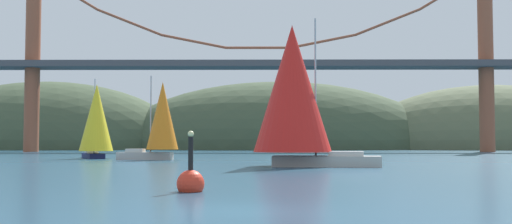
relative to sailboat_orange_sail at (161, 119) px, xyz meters
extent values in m
plane|color=navy|center=(10.32, -45.75, -4.35)|extent=(360.00, 360.00, 0.00)
ellipsoid|color=#425138|center=(15.32, 89.25, -4.35)|extent=(85.94, 44.00, 34.87)
ellipsoid|color=#5B6647|center=(70.32, 89.25, -4.35)|extent=(71.18, 44.00, 33.12)
ellipsoid|color=#425138|center=(-44.68, 89.25, -4.35)|extent=(72.62, 44.00, 35.00)
cylinder|color=brown|center=(-33.25, 49.25, 13.09)|extent=(2.80, 2.80, 34.88)
cylinder|color=brown|center=(53.88, 49.25, 13.09)|extent=(2.80, 2.80, 34.88)
cube|color=#47474C|center=(10.32, 49.25, 12.32)|extent=(123.13, 6.00, 1.20)
cylinder|color=brown|center=(-14.57, 49.25, 20.60)|extent=(12.63, 0.50, 5.43)
cylinder|color=brown|center=(-2.13, 49.25, 16.88)|extent=(12.54, 0.50, 2.97)
cylinder|color=brown|center=(10.32, 49.25, 15.63)|extent=(12.45, 0.50, 0.50)
cylinder|color=brown|center=(22.77, 49.25, 16.88)|extent=(12.54, 0.50, 2.97)
cylinder|color=brown|center=(35.21, 49.25, 20.60)|extent=(12.63, 0.50, 5.43)
cube|color=#B7B2A8|center=(-1.69, 0.16, -3.94)|extent=(6.00, 2.14, 0.83)
cube|color=beige|center=(-2.74, 0.26, -3.35)|extent=(1.99, 1.38, 0.36)
cylinder|color=#B2B2B7|center=(-1.10, 0.11, 0.58)|extent=(0.14, 0.14, 8.21)
cone|color=orange|center=(0.18, -0.02, 0.39)|extent=(3.71, 3.71, 7.24)
cube|color=#B7B2A8|center=(15.80, -16.82, -3.93)|extent=(8.56, 3.56, 0.85)
cube|color=beige|center=(17.28, -17.03, -3.32)|extent=(2.89, 2.18, 0.36)
cylinder|color=#B2B2B7|center=(14.98, -16.70, 1.91)|extent=(0.14, 0.14, 10.82)
cone|color=red|center=(13.17, -16.44, 1.82)|extent=(6.96, 6.96, 10.05)
cube|color=#191E4C|center=(-9.16, 6.82, -4.06)|extent=(4.36, 6.80, 0.58)
cube|color=beige|center=(-9.66, 7.92, -3.60)|extent=(2.10, 2.49, 0.36)
cylinder|color=#B2B2B7|center=(-8.89, 6.22, 0.62)|extent=(0.14, 0.14, 8.79)
cone|color=yellow|center=(-8.28, 4.88, 0.40)|extent=(5.09, 5.09, 7.75)
sphere|color=red|center=(7.91, -39.34, -4.05)|extent=(1.10, 1.10, 1.10)
cylinder|color=black|center=(7.91, -39.34, -3.00)|extent=(0.20, 0.20, 1.60)
sphere|color=#F2EA99|center=(7.91, -39.34, -2.08)|extent=(0.24, 0.24, 0.24)
camera|label=1|loc=(10.66, -62.39, -2.38)|focal=41.07mm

